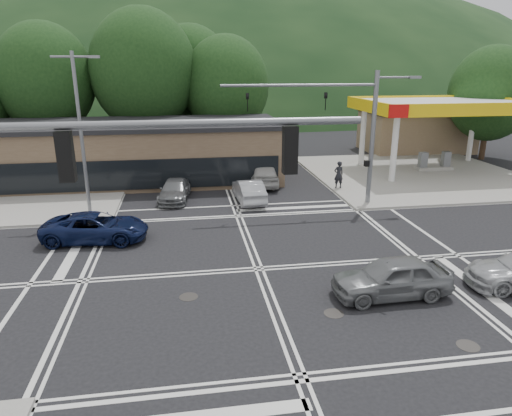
{
  "coord_description": "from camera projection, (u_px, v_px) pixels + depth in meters",
  "views": [
    {
      "loc": [
        -2.9,
        -17.48,
        8.33
      ],
      "look_at": [
        0.54,
        4.16,
        1.4
      ],
      "focal_mm": 32.0,
      "sensor_mm": 36.0,
      "label": 1
    }
  ],
  "objects": [
    {
      "name": "gas_station_canopy",
      "position": [
        441.0,
        108.0,
        35.49
      ],
      "size": [
        12.32,
        8.34,
        5.75
      ],
      "color": "silver",
      "rests_on": "ground"
    },
    {
      "name": "sidewalk_nw",
      "position": [
        8.0,
        190.0,
        31.26
      ],
      "size": [
        16.0,
        16.0,
        0.15
      ],
      "primitive_type": "cube",
      "color": "gray",
      "rests_on": "ground"
    },
    {
      "name": "tree_n_a",
      "position": [
        45.0,
        79.0,
        37.76
      ],
      "size": [
        8.0,
        8.0,
        11.75
      ],
      "color": "#382619",
      "rests_on": "ground"
    },
    {
      "name": "commercial_row",
      "position": [
        115.0,
        154.0,
        33.61
      ],
      "size": [
        24.0,
        8.0,
        4.0
      ],
      "primitive_type": "cube",
      "color": "brown",
      "rests_on": "ground"
    },
    {
      "name": "convenience_store",
      "position": [
        416.0,
        132.0,
        45.37
      ],
      "size": [
        10.0,
        6.0,
        3.8
      ],
      "primitive_type": "cube",
      "color": "#846B4F",
      "rests_on": "ground"
    },
    {
      "name": "tree_n_b",
      "position": [
        144.0,
        71.0,
        38.76
      ],
      "size": [
        9.0,
        9.0,
        12.98
      ],
      "color": "#382619",
      "rests_on": "ground"
    },
    {
      "name": "signal_mast_ne",
      "position": [
        353.0,
        122.0,
        26.64
      ],
      "size": [
        11.65,
        0.3,
        8.0
      ],
      "color": "slate",
      "rests_on": "ground"
    },
    {
      "name": "hill_north",
      "position": [
        195.0,
        102.0,
        104.15
      ],
      "size": [
        252.0,
        126.0,
        140.0
      ],
      "primitive_type": "ellipsoid",
      "color": "black",
      "rests_on": "ground"
    },
    {
      "name": "signal_mast_sw",
      "position": [
        13.0,
        231.0,
        9.19
      ],
      "size": [
        9.14,
        0.28,
        8.0
      ],
      "color": "slate",
      "rests_on": "ground"
    },
    {
      "name": "car_grey_center",
      "position": [
        392.0,
        277.0,
        16.94
      ],
      "size": [
        4.49,
        1.89,
        1.52
      ],
      "primitive_type": "imported",
      "rotation": [
        0.0,
        0.0,
        -1.55
      ],
      "color": "slate",
      "rests_on": "ground"
    },
    {
      "name": "tree_ne",
      "position": [
        491.0,
        94.0,
        40.07
      ],
      "size": [
        7.2,
        7.2,
        9.99
      ],
      "color": "#382619",
      "rests_on": "ground"
    },
    {
      "name": "tree_n_c",
      "position": [
        226.0,
        86.0,
        40.2
      ],
      "size": [
        7.6,
        7.6,
        10.87
      ],
      "color": "#382619",
      "rests_on": "ground"
    },
    {
      "name": "streetlight_nw",
      "position": [
        81.0,
        126.0,
        25.09
      ],
      "size": [
        2.5,
        0.25,
        9.0
      ],
      "color": "slate",
      "rests_on": "ground"
    },
    {
      "name": "pedestrian",
      "position": [
        339.0,
        175.0,
        31.29
      ],
      "size": [
        0.72,
        0.51,
        1.86
      ],
      "primitive_type": "imported",
      "rotation": [
        0.0,
        0.0,
        3.24
      ],
      "color": "black",
      "rests_on": "sidewalk_ne"
    },
    {
      "name": "car_queue_b",
      "position": [
        264.0,
        173.0,
        32.73
      ],
      "size": [
        2.48,
        5.13,
        1.69
      ],
      "primitive_type": "imported",
      "rotation": [
        0.0,
        0.0,
        3.04
      ],
      "color": "#B2B1AD",
      "rests_on": "ground"
    },
    {
      "name": "car_queue_a",
      "position": [
        249.0,
        191.0,
        28.75
      ],
      "size": [
        1.74,
        4.38,
        1.42
      ],
      "primitive_type": "imported",
      "rotation": [
        0.0,
        0.0,
        3.2
      ],
      "color": "#9A9CA1",
      "rests_on": "ground"
    },
    {
      "name": "sidewalk_ne",
      "position": [
        416.0,
        174.0,
        35.75
      ],
      "size": [
        16.0,
        16.0,
        0.15
      ],
      "primitive_type": "cube",
      "color": "gray",
      "rests_on": "ground"
    },
    {
      "name": "car_northbound",
      "position": [
        175.0,
        190.0,
        29.11
      ],
      "size": [
        2.31,
        4.56,
        1.27
      ],
      "primitive_type": "imported",
      "rotation": [
        0.0,
        0.0,
        -0.13
      ],
      "color": "#595C5E",
      "rests_on": "ground"
    },
    {
      "name": "tree_n_e",
      "position": [
        190.0,
        77.0,
        43.32
      ],
      "size": [
        8.4,
        8.4,
        11.98
      ],
      "color": "#382619",
      "rests_on": "ground"
    },
    {
      "name": "car_blue_west",
      "position": [
        96.0,
        227.0,
        22.32
      ],
      "size": [
        5.22,
        2.8,
        1.4
      ],
      "primitive_type": "imported",
      "rotation": [
        0.0,
        0.0,
        1.47
      ],
      "color": "#0D1539",
      "rests_on": "ground"
    },
    {
      "name": "ground",
      "position": [
        259.0,
        269.0,
        19.41
      ],
      "size": [
        120.0,
        120.0,
        0.0
      ],
      "primitive_type": "plane",
      "color": "black",
      "rests_on": "ground"
    }
  ]
}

